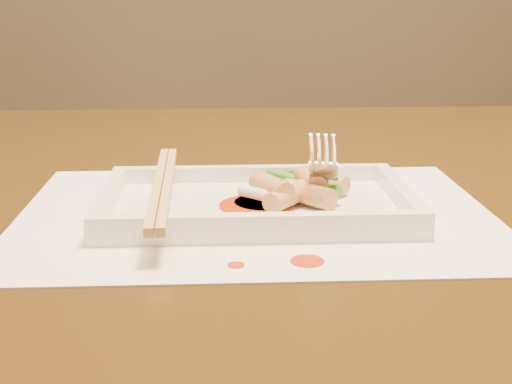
{
  "coord_description": "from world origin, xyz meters",
  "views": [
    {
      "loc": [
        0.01,
        -0.68,
        0.94
      ],
      "look_at": [
        0.04,
        -0.1,
        0.77
      ],
      "focal_mm": 50.0,
      "sensor_mm": 36.0,
      "label": 1
    }
  ],
  "objects_px": {
    "plate_base": "(256,208)",
    "placemat": "(256,213)",
    "fork": "(337,113)",
    "chopstick_a": "(158,185)",
    "table": "(213,277)"
  },
  "relations": [
    {
      "from": "plate_base",
      "to": "chopstick_a",
      "type": "relative_size",
      "value": 1.06
    },
    {
      "from": "placemat",
      "to": "plate_base",
      "type": "distance_m",
      "value": 0.0
    },
    {
      "from": "fork",
      "to": "table",
      "type": "bearing_deg",
      "value": 141.63
    },
    {
      "from": "placemat",
      "to": "plate_base",
      "type": "xyz_separation_m",
      "value": [
        0.0,
        0.0,
        0.0
      ]
    },
    {
      "from": "plate_base",
      "to": "fork",
      "type": "distance_m",
      "value": 0.11
    },
    {
      "from": "placemat",
      "to": "fork",
      "type": "bearing_deg",
      "value": 14.42
    },
    {
      "from": "chopstick_a",
      "to": "fork",
      "type": "distance_m",
      "value": 0.16
    },
    {
      "from": "table",
      "to": "fork",
      "type": "distance_m",
      "value": 0.23
    },
    {
      "from": "plate_base",
      "to": "placemat",
      "type": "bearing_deg",
      "value": -90.0
    },
    {
      "from": "table",
      "to": "placemat",
      "type": "distance_m",
      "value": 0.15
    },
    {
      "from": "chopstick_a",
      "to": "fork",
      "type": "xyz_separation_m",
      "value": [
        0.15,
        0.02,
        0.06
      ]
    },
    {
      "from": "chopstick_a",
      "to": "table",
      "type": "bearing_deg",
      "value": 67.28
    },
    {
      "from": "placemat",
      "to": "fork",
      "type": "relative_size",
      "value": 2.86
    },
    {
      "from": "chopstick_a",
      "to": "fork",
      "type": "relative_size",
      "value": 1.75
    },
    {
      "from": "table",
      "to": "chopstick_a",
      "type": "relative_size",
      "value": 5.72
    }
  ]
}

